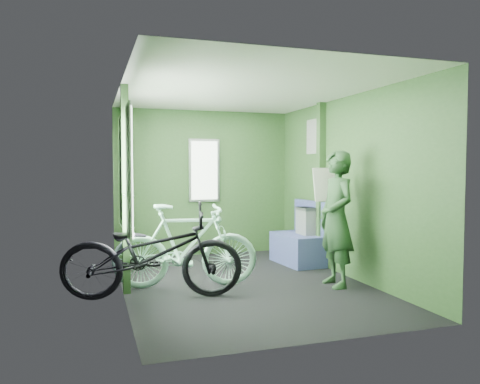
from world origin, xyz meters
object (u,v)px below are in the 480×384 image
object	(u,v)px
bicycle_black	(153,300)
bicycle_mint	(186,289)
waste_box	(308,236)
bench_seat	(299,245)
passenger	(336,218)

from	to	relation	value
bicycle_black	bicycle_mint	world-z (taller)	bicycle_black
waste_box	bench_seat	world-z (taller)	bench_seat
bicycle_mint	waste_box	world-z (taller)	waste_box
bicycle_black	bench_seat	world-z (taller)	bench_seat
passenger	waste_box	size ratio (longest dim) A/B	1.94
passenger	waste_box	distance (m)	1.33
passenger	bench_seat	xyz separation A→B (m)	(0.13, 1.30, -0.53)
bicycle_black	bench_seat	bearing A→B (deg)	-50.69
passenger	bicycle_mint	bearing A→B (deg)	-102.47
bicycle_mint	bench_seat	world-z (taller)	bench_seat
passenger	waste_box	bearing A→B (deg)	169.75
bicycle_black	passenger	size ratio (longest dim) A/B	1.19
bicycle_mint	bicycle_black	bearing A→B (deg)	138.39
waste_box	bicycle_black	bearing A→B (deg)	-153.75
bicycle_mint	bench_seat	size ratio (longest dim) A/B	1.82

